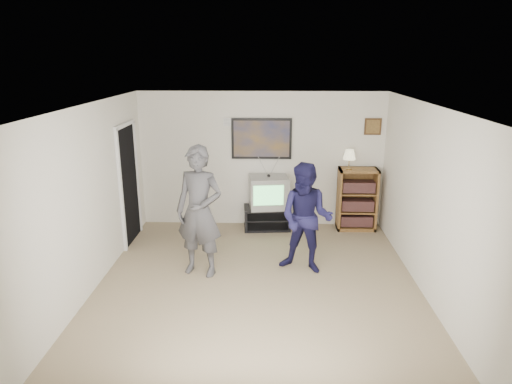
# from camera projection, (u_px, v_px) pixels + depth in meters

# --- Properties ---
(room_shell) EXTENTS (4.51, 5.00, 2.51)m
(room_shell) POSITION_uv_depth(u_px,v_px,m) (258.00, 193.00, 6.38)
(room_shell) COLOR #887356
(room_shell) RESTS_ON ground
(media_stand) EXTENTS (0.88, 0.54, 0.42)m
(media_stand) POSITION_uv_depth(u_px,v_px,m) (267.00, 218.00, 8.47)
(media_stand) COLOR black
(media_stand) RESTS_ON room_shell
(crt_television) EXTENTS (0.76, 0.67, 0.58)m
(crt_television) POSITION_uv_depth(u_px,v_px,m) (269.00, 192.00, 8.33)
(crt_television) COLOR #989893
(crt_television) RESTS_ON media_stand
(bookshelf) EXTENTS (0.70, 0.40, 1.15)m
(bookshelf) POSITION_uv_depth(u_px,v_px,m) (357.00, 199.00, 8.37)
(bookshelf) COLOR brown
(bookshelf) RESTS_ON room_shell
(table_lamp) EXTENTS (0.23, 0.23, 0.36)m
(table_lamp) POSITION_uv_depth(u_px,v_px,m) (349.00, 160.00, 8.11)
(table_lamp) COLOR beige
(table_lamp) RESTS_ON bookshelf
(person_tall) EXTENTS (0.80, 0.63, 1.92)m
(person_tall) POSITION_uv_depth(u_px,v_px,m) (199.00, 212.00, 6.52)
(person_tall) COLOR #403F43
(person_tall) RESTS_ON room_shell
(person_short) EXTENTS (0.96, 0.85, 1.65)m
(person_short) POSITION_uv_depth(u_px,v_px,m) (306.00, 219.00, 6.64)
(person_short) COLOR #18163D
(person_short) RESTS_ON room_shell
(controller_left) EXTENTS (0.04, 0.12, 0.03)m
(controller_left) POSITION_uv_depth(u_px,v_px,m) (201.00, 186.00, 6.65)
(controller_left) COLOR white
(controller_left) RESTS_ON person_tall
(controller_right) EXTENTS (0.05, 0.12, 0.03)m
(controller_right) POSITION_uv_depth(u_px,v_px,m) (308.00, 195.00, 6.80)
(controller_right) COLOR white
(controller_right) RESTS_ON person_short
(poster) EXTENTS (1.10, 0.03, 0.75)m
(poster) POSITION_uv_depth(u_px,v_px,m) (262.00, 139.00, 8.30)
(poster) COLOR black
(poster) RESTS_ON room_shell
(air_vent) EXTENTS (0.28, 0.02, 0.14)m
(air_vent) POSITION_uv_depth(u_px,v_px,m) (231.00, 122.00, 8.24)
(air_vent) COLOR white
(air_vent) RESTS_ON room_shell
(small_picture) EXTENTS (0.30, 0.03, 0.30)m
(small_picture) POSITION_uv_depth(u_px,v_px,m) (373.00, 127.00, 8.18)
(small_picture) COLOR black
(small_picture) RESTS_ON room_shell
(doorway) EXTENTS (0.03, 0.85, 2.00)m
(doorway) POSITION_uv_depth(u_px,v_px,m) (129.00, 185.00, 7.72)
(doorway) COLOR black
(doorway) RESTS_ON room_shell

